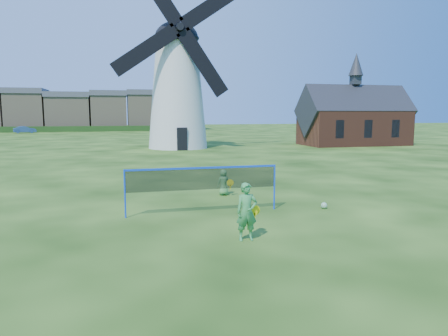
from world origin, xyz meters
TOP-DOWN VIEW (x-y plane):
  - ground at (0.00, 0.00)m, footprint 220.00×220.00m
  - windmill at (2.20, 26.58)m, footprint 12.07×5.57m
  - chapel at (20.54, 26.00)m, footprint 11.14×5.40m
  - badminton_net at (-0.50, 0.56)m, footprint 5.05×0.05m
  - player_girl at (0.04, -2.57)m, footprint 0.70×0.38m
  - player_boy at (0.90, 3.36)m, footprint 0.63×0.42m
  - play_ball at (3.71, 0.20)m, footprint 0.22×0.22m
  - terraced_houses at (-20.19, 72.00)m, footprint 64.37×8.40m
  - hedge at (-22.00, 66.00)m, footprint 62.00×0.80m
  - car_right at (-18.68, 62.49)m, footprint 3.72×2.00m

SIDE VIEW (x-z plane):
  - ground at x=0.00m, z-range 0.00..0.00m
  - play_ball at x=3.71m, z-range 0.00..0.22m
  - hedge at x=-22.00m, z-range 0.00..1.00m
  - player_boy at x=0.90m, z-range 0.00..1.04m
  - car_right at x=-18.68m, z-range 0.00..1.16m
  - player_girl at x=0.04m, z-range 0.00..1.52m
  - badminton_net at x=-0.50m, z-range 0.36..1.91m
  - chapel at x=20.54m, z-range -2.06..7.36m
  - terraced_houses at x=-20.19m, z-range -0.28..8.03m
  - windmill at x=2.20m, z-range -2.53..14.25m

